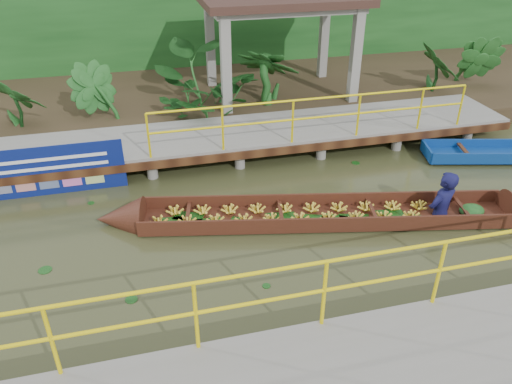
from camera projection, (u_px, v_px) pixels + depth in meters
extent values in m
plane|color=#2F351A|center=(219.00, 239.00, 9.14)|extent=(80.00, 80.00, 0.00)
cube|color=#322619|center=(174.00, 95.00, 15.31)|extent=(30.00, 8.00, 0.45)
cube|color=gray|center=(191.00, 138.00, 11.82)|extent=(16.00, 2.00, 0.15)
cube|color=#321A0D|center=(198.00, 160.00, 11.03)|extent=(16.00, 0.12, 0.18)
cylinder|color=yellow|center=(317.00, 98.00, 11.07)|extent=(7.50, 0.05, 0.05)
cylinder|color=yellow|center=(316.00, 117.00, 11.30)|extent=(7.50, 0.05, 0.05)
cylinder|color=yellow|center=(316.00, 120.00, 11.32)|extent=(0.05, 0.05, 1.00)
cylinder|color=gray|center=(7.00, 185.00, 10.44)|extent=(0.24, 0.24, 0.55)
cylinder|color=gray|center=(19.00, 153.00, 11.78)|extent=(0.24, 0.24, 0.55)
cylinder|color=gray|center=(106.00, 174.00, 10.87)|extent=(0.24, 0.24, 0.55)
cylinder|color=gray|center=(106.00, 144.00, 12.21)|extent=(0.24, 0.24, 0.55)
cylinder|color=gray|center=(197.00, 164.00, 11.29)|extent=(0.24, 0.24, 0.55)
cylinder|color=gray|center=(187.00, 136.00, 12.63)|extent=(0.24, 0.24, 0.55)
cylinder|color=gray|center=(281.00, 154.00, 11.72)|extent=(0.24, 0.24, 0.55)
cylinder|color=gray|center=(264.00, 128.00, 13.06)|extent=(0.24, 0.24, 0.55)
cylinder|color=gray|center=(360.00, 145.00, 12.15)|extent=(0.24, 0.24, 0.55)
cylinder|color=gray|center=(335.00, 121.00, 13.49)|extent=(0.24, 0.24, 0.55)
cylinder|color=gray|center=(433.00, 137.00, 12.57)|extent=(0.24, 0.24, 0.55)
cylinder|color=gray|center=(402.00, 115.00, 13.91)|extent=(0.24, 0.24, 0.55)
cylinder|color=gray|center=(197.00, 164.00, 11.29)|extent=(0.24, 0.24, 0.55)
cylinder|color=yellow|center=(343.00, 259.00, 5.97)|extent=(10.00, 0.05, 0.05)
cylinder|color=yellow|center=(340.00, 288.00, 6.20)|extent=(10.00, 0.05, 0.05)
cylinder|color=yellow|center=(339.00, 291.00, 6.22)|extent=(0.05, 0.05, 1.00)
cube|color=gray|center=(226.00, 70.00, 12.87)|extent=(0.25, 0.25, 2.80)
cube|color=gray|center=(355.00, 61.00, 13.63)|extent=(0.25, 0.25, 2.80)
cube|color=gray|center=(210.00, 47.00, 14.88)|extent=(0.25, 0.25, 2.80)
cube|color=gray|center=(324.00, 40.00, 15.64)|extent=(0.25, 0.25, 2.80)
cube|color=gray|center=(281.00, 6.00, 13.60)|extent=(4.00, 2.60, 0.12)
cube|color=#154116|center=(161.00, 19.00, 16.51)|extent=(30.00, 0.80, 4.00)
cube|color=#3A1C0F|center=(326.00, 218.00, 9.67)|extent=(7.15, 2.35, 0.05)
cube|color=#3A1C0F|center=(323.00, 200.00, 9.99)|extent=(6.98, 1.53, 0.30)
cube|color=#3A1C0F|center=(331.00, 225.00, 9.23)|extent=(6.98, 1.53, 0.30)
cone|color=#3A1C0F|center=(120.00, 219.00, 9.50)|extent=(1.05, 1.02, 0.85)
ellipsoid|color=#154116|center=(472.00, 211.00, 9.72)|extent=(0.57, 0.49, 0.23)
imported|color=#11113E|center=(449.00, 173.00, 9.27)|extent=(0.78, 0.64, 1.83)
cube|color=navy|center=(481.00, 155.00, 11.97)|extent=(2.79, 1.43, 0.09)
cube|color=navy|center=(476.00, 144.00, 12.26)|extent=(2.61, 0.70, 0.27)
cube|color=navy|center=(489.00, 159.00, 11.57)|extent=(2.61, 0.70, 0.27)
cube|color=navy|center=(427.00, 151.00, 11.91)|extent=(0.25, 0.79, 0.27)
cube|color=#321A0D|center=(464.00, 150.00, 11.89)|extent=(0.28, 0.80, 0.04)
cube|color=navy|center=(37.00, 172.00, 10.24)|extent=(3.51, 0.03, 1.10)
cube|color=white|center=(34.00, 161.00, 10.09)|extent=(2.85, 0.01, 0.07)
cube|color=white|center=(36.00, 170.00, 10.19)|extent=(2.85, 0.01, 0.07)
imported|color=#154116|center=(16.00, 100.00, 12.13)|extent=(1.19, 1.19, 1.48)
imported|color=#154116|center=(100.00, 93.00, 12.56)|extent=(1.19, 1.19, 1.48)
imported|color=#154116|center=(199.00, 85.00, 13.09)|extent=(1.19, 1.19, 1.48)
imported|color=#154116|center=(272.00, 79.00, 13.52)|extent=(1.19, 1.19, 1.48)
imported|color=#154116|center=(436.00, 66.00, 14.58)|extent=(1.19, 1.19, 1.48)
imported|color=#154116|center=(481.00, 63.00, 14.90)|extent=(1.19, 1.19, 1.48)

